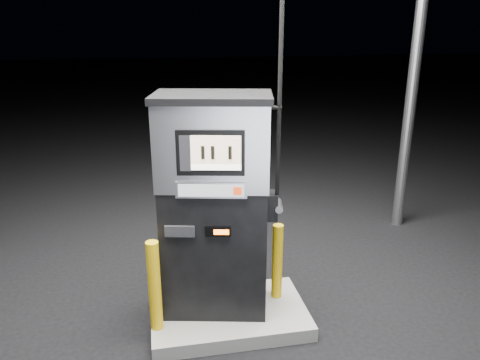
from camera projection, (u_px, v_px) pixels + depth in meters
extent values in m
plane|color=black|center=(229.00, 321.00, 4.92)|extent=(80.00, 80.00, 0.00)
cube|color=slate|center=(229.00, 315.00, 4.89)|extent=(1.60, 1.00, 0.15)
cylinder|color=gray|center=(413.00, 77.00, 6.60)|extent=(0.16, 0.16, 4.50)
cube|color=black|center=(215.00, 247.00, 4.72)|extent=(1.12, 0.79, 1.35)
cube|color=silver|center=(213.00, 144.00, 4.38)|extent=(1.15, 0.82, 0.81)
cube|color=black|center=(212.00, 97.00, 4.24)|extent=(1.20, 0.87, 0.06)
cube|color=black|center=(210.00, 153.00, 4.09)|extent=(0.60, 0.16, 0.41)
cube|color=beige|center=(216.00, 150.00, 4.06)|extent=(0.43, 0.10, 0.26)
cube|color=white|center=(216.00, 167.00, 4.11)|extent=(0.43, 0.10, 0.05)
cube|color=silver|center=(211.00, 190.00, 4.20)|extent=(0.64, 0.17, 0.15)
cube|color=#9A9CA1|center=(211.00, 191.00, 4.18)|extent=(0.58, 0.13, 0.11)
cube|color=red|center=(237.00, 191.00, 4.17)|extent=(0.07, 0.02, 0.08)
cube|color=black|center=(218.00, 232.00, 4.33)|extent=(0.24, 0.07, 0.10)
cube|color=#FF620C|center=(221.00, 232.00, 4.32)|extent=(0.14, 0.03, 0.05)
cube|color=black|center=(180.00, 231.00, 4.33)|extent=(0.28, 0.08, 0.11)
cube|color=black|center=(272.00, 206.00, 4.57)|extent=(0.15, 0.21, 0.27)
cylinder|color=gray|center=(279.00, 206.00, 4.57)|extent=(0.12, 0.25, 0.08)
cylinder|color=black|center=(282.00, 10.00, 3.94)|extent=(0.05, 0.05, 3.34)
cylinder|color=#DEAD0C|center=(155.00, 286.00, 4.43)|extent=(0.15, 0.15, 0.92)
cylinder|color=#DEAD0C|center=(277.00, 261.00, 4.97)|extent=(0.14, 0.14, 0.84)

